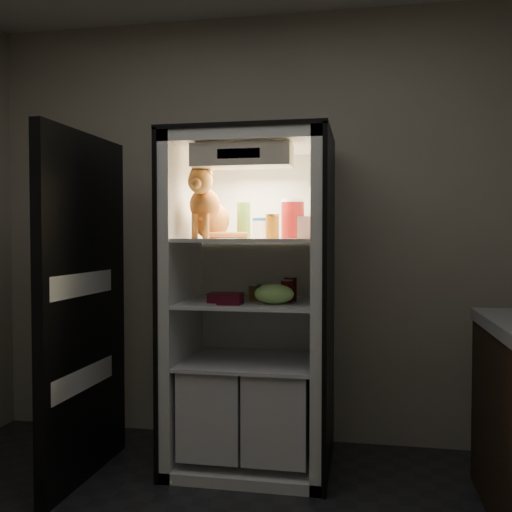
# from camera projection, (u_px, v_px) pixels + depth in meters

# --- Properties ---
(room_shell) EXTENTS (3.60, 3.60, 3.60)m
(room_shell) POSITION_uv_depth(u_px,v_px,m) (171.00, 139.00, 1.87)
(room_shell) COLOR white
(room_shell) RESTS_ON floor
(refrigerator) EXTENTS (0.90, 0.72, 1.88)m
(refrigerator) POSITION_uv_depth(u_px,v_px,m) (252.00, 325.00, 3.26)
(refrigerator) COLOR white
(refrigerator) RESTS_ON floor
(fridge_door) EXTENTS (0.07, 0.87, 1.85)m
(fridge_door) POSITION_uv_depth(u_px,v_px,m) (83.00, 309.00, 3.05)
(fridge_door) COLOR black
(fridge_door) RESTS_ON floor
(tabby_cat) EXTENTS (0.34, 0.39, 0.41)m
(tabby_cat) POSITION_uv_depth(u_px,v_px,m) (208.00, 211.00, 3.15)
(tabby_cat) COLOR #B05916
(tabby_cat) RESTS_ON refrigerator
(parmesan_shaker) EXTENTS (0.08, 0.08, 0.20)m
(parmesan_shaker) POSITION_uv_depth(u_px,v_px,m) (244.00, 220.00, 3.19)
(parmesan_shaker) COLOR #238133
(parmesan_shaker) RESTS_ON refrigerator
(mayo_tub) EXTENTS (0.08, 0.08, 0.12)m
(mayo_tub) POSITION_uv_depth(u_px,v_px,m) (260.00, 228.00, 3.31)
(mayo_tub) COLOR white
(mayo_tub) RESTS_ON refrigerator
(salsa_jar) EXTENTS (0.08, 0.08, 0.13)m
(salsa_jar) POSITION_uv_depth(u_px,v_px,m) (272.00, 226.00, 3.11)
(salsa_jar) COLOR maroon
(salsa_jar) RESTS_ON refrigerator
(pepper_jar) EXTENTS (0.13, 0.13, 0.22)m
(pepper_jar) POSITION_uv_depth(u_px,v_px,m) (293.00, 219.00, 3.24)
(pepper_jar) COLOR maroon
(pepper_jar) RESTS_ON refrigerator
(cream_carton) EXTENTS (0.07, 0.07, 0.12)m
(cream_carton) POSITION_uv_depth(u_px,v_px,m) (304.00, 227.00, 2.99)
(cream_carton) COLOR white
(cream_carton) RESTS_ON refrigerator
(soda_can_a) EXTENTS (0.07, 0.07, 0.14)m
(soda_can_a) POSITION_uv_depth(u_px,v_px,m) (290.00, 289.00, 3.20)
(soda_can_a) COLOR black
(soda_can_a) RESTS_ON refrigerator
(soda_can_b) EXTENTS (0.07, 0.07, 0.12)m
(soda_can_b) POSITION_uv_depth(u_px,v_px,m) (287.00, 291.00, 3.13)
(soda_can_b) COLOR black
(soda_can_b) RESTS_ON refrigerator
(soda_can_c) EXTENTS (0.06, 0.06, 0.12)m
(soda_can_c) POSITION_uv_depth(u_px,v_px,m) (287.00, 291.00, 3.14)
(soda_can_c) COLOR black
(soda_can_c) RESTS_ON refrigerator
(condiment_jar) EXTENTS (0.07, 0.07, 0.10)m
(condiment_jar) POSITION_uv_depth(u_px,v_px,m) (255.00, 292.00, 3.20)
(condiment_jar) COLOR brown
(condiment_jar) RESTS_ON refrigerator
(grape_bag) EXTENTS (0.21, 0.16, 0.11)m
(grape_bag) POSITION_uv_depth(u_px,v_px,m) (274.00, 294.00, 3.04)
(grape_bag) COLOR #82B956
(grape_bag) RESTS_ON refrigerator
(berry_box_left) EXTENTS (0.11, 0.11, 0.05)m
(berry_box_left) POSITION_uv_depth(u_px,v_px,m) (219.00, 298.00, 3.11)
(berry_box_left) COLOR #520D1D
(berry_box_left) RESTS_ON refrigerator
(berry_box_right) EXTENTS (0.12, 0.12, 0.06)m
(berry_box_right) POSITION_uv_depth(u_px,v_px,m) (230.00, 299.00, 3.03)
(berry_box_right) COLOR #520D1D
(berry_box_right) RESTS_ON refrigerator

